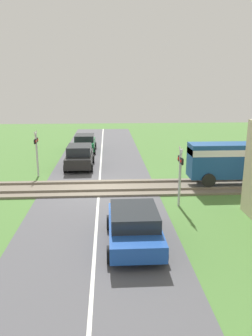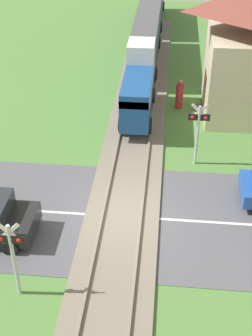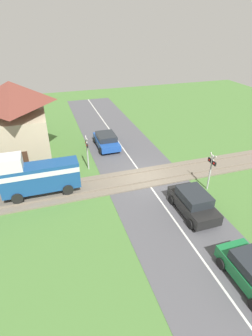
{
  "view_description": "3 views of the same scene",
  "coord_description": "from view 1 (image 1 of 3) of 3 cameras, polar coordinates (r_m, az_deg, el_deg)",
  "views": [
    {
      "loc": [
        17.51,
        0.51,
        5.83
      ],
      "look_at": [
        0.0,
        1.52,
        1.2
      ],
      "focal_mm": 35.0,
      "sensor_mm": 36.0,
      "label": 1
    },
    {
      "loc": [
        1.46,
        -13.37,
        11.57
      ],
      "look_at": [
        0.0,
        1.52,
        1.2
      ],
      "focal_mm": 50.0,
      "sensor_mm": 36.0,
      "label": 2
    },
    {
      "loc": [
        -16.29,
        6.74,
        11.08
      ],
      "look_at": [
        0.0,
        1.52,
        1.2
      ],
      "focal_mm": 28.0,
      "sensor_mm": 36.0,
      "label": 3
    }
  ],
  "objects": [
    {
      "name": "car_far_side",
      "position": [
        12.19,
        1.41,
        -9.96
      ],
      "size": [
        3.98,
        2.02,
        1.37
      ],
      "color": "#1E4CA8",
      "rests_on": "ground_plane"
    },
    {
      "name": "crossing_signal_west_approach",
      "position": [
        21.17,
        -15.34,
        3.49
      ],
      "size": [
        0.9,
        0.18,
        2.91
      ],
      "color": "#B7B7B7",
      "rests_on": "ground_plane"
    },
    {
      "name": "crossing_signal_east_approach",
      "position": [
        15.61,
        9.43,
        -0.1
      ],
      "size": [
        0.9,
        0.18,
        2.91
      ],
      "color": "#B7B7B7",
      "rests_on": "ground_plane"
    },
    {
      "name": "car_near_crossing",
      "position": [
        23.0,
        -8.09,
        2.06
      ],
      "size": [
        3.91,
        1.92,
        1.58
      ],
      "color": "black",
      "rests_on": "ground_plane"
    },
    {
      "name": "car_behind_queue",
      "position": [
        28.38,
        -7.21,
        4.4
      ],
      "size": [
        3.61,
        1.9,
        1.46
      ],
      "color": "#197038",
      "rests_on": "ground_plane"
    },
    {
      "name": "road_surface",
      "position": [
        18.46,
        -4.72,
        -3.64
      ],
      "size": [
        48.0,
        6.4,
        0.02
      ],
      "color": "#515156",
      "rests_on": "ground_plane"
    },
    {
      "name": "track_bed",
      "position": [
        18.44,
        -4.72,
        -3.47
      ],
      "size": [
        2.8,
        48.0,
        0.24
      ],
      "color": "#756B5B",
      "rests_on": "ground_plane"
    },
    {
      "name": "ground_plane",
      "position": [
        18.46,
        -4.72,
        -3.67
      ],
      "size": [
        60.0,
        60.0,
        0.0
      ],
      "primitive_type": "plane",
      "color": "#4C7A38"
    }
  ]
}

